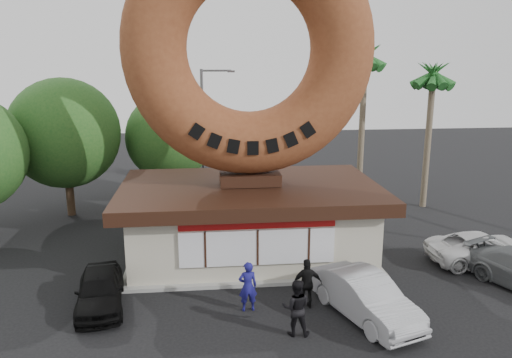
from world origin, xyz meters
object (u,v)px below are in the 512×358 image
at_px(donut_shop, 250,218).
at_px(car_white, 483,249).
at_px(giant_donut, 250,49).
at_px(person_right, 307,284).
at_px(person_center, 296,307).
at_px(car_silver, 365,297).
at_px(street_lamp, 205,127).
at_px(person_left, 248,286).
at_px(car_black, 100,290).

relative_size(donut_shop, car_white, 2.37).
relative_size(giant_donut, person_right, 5.70).
relative_size(donut_shop, person_right, 6.15).
distance_m(person_center, car_silver, 2.67).
distance_m(giant_donut, person_center, 10.55).
relative_size(street_lamp, person_left, 4.42).
xyz_separation_m(donut_shop, car_white, (9.90, -1.93, -1.11)).
height_order(street_lamp, car_black, street_lamp).
bearing_deg(donut_shop, car_silver, -60.38).
distance_m(car_black, car_silver, 9.26).
relative_size(giant_donut, person_left, 5.75).
height_order(giant_donut, person_right, giant_donut).
xyz_separation_m(car_black, car_silver, (9.10, -1.67, 0.09)).
bearing_deg(giant_donut, person_right, -73.06).
bearing_deg(donut_shop, person_center, -83.01).
relative_size(car_silver, car_white, 0.97).
xyz_separation_m(street_lamp, car_silver, (5.22, -15.93, -3.73)).
relative_size(person_left, car_white, 0.38).
distance_m(giant_donut, person_left, 9.54).
xyz_separation_m(donut_shop, giant_donut, (0.00, 0.02, 7.23)).
distance_m(street_lamp, car_black, 15.26).
bearing_deg(donut_shop, person_right, -73.01).
relative_size(giant_donut, car_black, 2.65).
xyz_separation_m(giant_donut, person_left, (-0.55, -5.03, -8.09)).
relative_size(person_center, car_black, 0.48).
relative_size(car_black, car_white, 0.83).
xyz_separation_m(giant_donut, car_black, (-5.74, -4.26, -8.33)).
xyz_separation_m(person_left, car_white, (10.45, 3.09, -0.25)).
relative_size(person_left, car_silver, 0.39).
height_order(donut_shop, person_center, donut_shop).
distance_m(person_left, person_right, 2.09).
bearing_deg(person_left, giant_donut, -102.14).
xyz_separation_m(person_center, car_black, (-6.57, 2.49, -0.27)).
bearing_deg(car_white, car_silver, 119.56).
height_order(giant_donut, car_silver, giant_donut).
distance_m(street_lamp, car_white, 17.19).
height_order(person_center, car_black, person_center).
distance_m(person_center, person_right, 1.84).
bearing_deg(car_black, car_white, 0.66).
bearing_deg(donut_shop, person_left, -96.31).
relative_size(person_center, car_silver, 0.41).
xyz_separation_m(person_left, car_silver, (3.92, -0.90, -0.15)).
distance_m(street_lamp, car_silver, 17.18).
xyz_separation_m(donut_shop, street_lamp, (-1.86, 10.02, 2.72)).
height_order(giant_donut, person_center, giant_donut).
bearing_deg(car_silver, car_white, 11.75).
distance_m(person_center, car_white, 10.27).
height_order(donut_shop, street_lamp, street_lamp).
bearing_deg(person_left, person_center, 122.97).
distance_m(person_right, car_black, 7.32).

